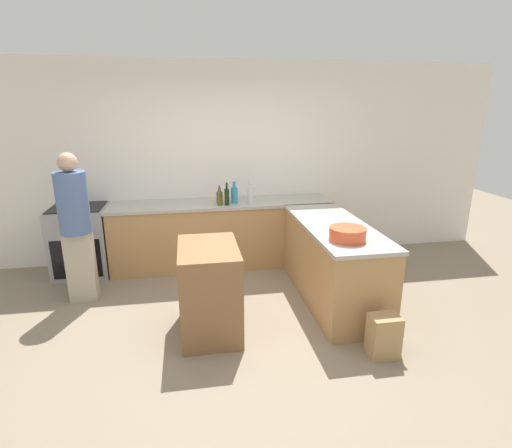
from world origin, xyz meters
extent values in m
plane|color=gray|center=(0.00, 0.00, 0.00)|extent=(14.00, 14.00, 0.00)
cube|color=white|center=(0.00, 2.09, 1.35)|extent=(8.00, 0.06, 2.70)
cube|color=tan|center=(0.00, 1.74, 0.42)|extent=(2.92, 0.63, 0.84)
cube|color=#ADA89E|center=(0.00, 1.74, 0.86)|extent=(2.95, 0.66, 0.04)
cube|color=tan|center=(1.13, 0.51, 0.42)|extent=(0.66, 1.83, 0.84)
cube|color=#ADA89E|center=(1.13, 0.51, 0.86)|extent=(0.69, 1.86, 0.04)
cube|color=#99999E|center=(-1.82, 1.75, 0.44)|extent=(0.69, 0.62, 0.88)
cube|color=black|center=(-1.82, 1.43, 0.31)|extent=(0.58, 0.01, 0.50)
cube|color=black|center=(-1.82, 1.75, 0.89)|extent=(0.63, 0.57, 0.01)
cube|color=brown|center=(-0.28, 0.05, 0.44)|extent=(0.55, 0.81, 0.87)
cylinder|color=#DB512D|center=(1.05, -0.02, 0.95)|extent=(0.35, 0.35, 0.13)
cylinder|color=#338CBF|center=(0.16, 1.66, 0.99)|extent=(0.09, 0.09, 0.21)
cylinder|color=#338CBF|center=(0.16, 1.66, 1.13)|extent=(0.04, 0.04, 0.08)
cylinder|color=#475B1E|center=(-0.04, 1.56, 0.98)|extent=(0.06, 0.06, 0.19)
cylinder|color=#475B1E|center=(-0.04, 1.56, 1.11)|extent=(0.03, 0.03, 0.07)
cylinder|color=red|center=(-0.03, 1.67, 0.96)|extent=(0.08, 0.08, 0.15)
cylinder|color=red|center=(-0.03, 1.67, 1.06)|extent=(0.04, 0.04, 0.06)
cylinder|color=black|center=(0.06, 1.56, 0.99)|extent=(0.06, 0.06, 0.21)
cylinder|color=black|center=(0.06, 1.56, 1.14)|extent=(0.03, 0.03, 0.08)
cylinder|color=silver|center=(0.37, 1.59, 1.00)|extent=(0.09, 0.09, 0.23)
cylinder|color=silver|center=(0.37, 1.59, 1.16)|extent=(0.04, 0.04, 0.09)
cube|color=#ADA38E|center=(-1.65, 0.95, 0.40)|extent=(0.29, 0.18, 0.80)
cylinder|color=#4C6699|center=(-1.65, 0.95, 1.13)|extent=(0.32, 0.32, 0.66)
sphere|color=tan|center=(-1.65, 0.95, 1.56)|extent=(0.20, 0.20, 0.20)
cube|color=#A88456|center=(1.19, -0.62, 0.19)|extent=(0.26, 0.20, 0.39)
camera|label=1|loc=(-0.43, -3.44, 2.13)|focal=28.00mm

